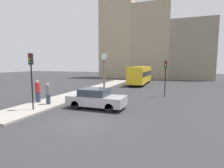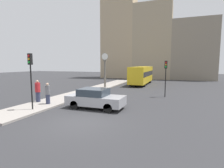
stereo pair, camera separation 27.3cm
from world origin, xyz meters
name	(u,v)px [view 1 (the left image)]	position (x,y,z in m)	size (l,w,h in m)	color
ground_plane	(83,122)	(0.00, 0.00, 0.00)	(120.00, 120.00, 0.00)	#2D2D30
sidewalk_corner	(93,89)	(-4.97, 11.47, 0.06)	(2.78, 26.94, 0.13)	gray
building_row	(148,42)	(-1.27, 32.43, 8.31)	(24.63, 5.00, 19.82)	tan
sedan_car	(96,98)	(-0.65, 3.17, 0.74)	(4.22, 1.85, 1.46)	#9E9EA3
bus_distant	(140,74)	(-0.49, 19.92, 1.63)	(2.33, 9.15, 2.85)	gold
traffic_light_near	(31,70)	(-4.39, 0.89, 2.88)	(0.26, 0.24, 3.85)	black
traffic_light_far	(165,71)	(3.90, 9.69, 2.58)	(0.26, 0.24, 3.59)	black
street_clock	(104,70)	(-4.25, 13.57, 2.54)	(0.97, 0.35, 4.63)	#666056
pedestrian_grey_jacket	(48,94)	(-4.54, 2.64, 0.96)	(0.38, 0.38, 1.67)	#2D334C
pedestrian_red_top	(38,91)	(-5.84, 2.96, 1.03)	(0.42, 0.42, 1.82)	#2D334C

